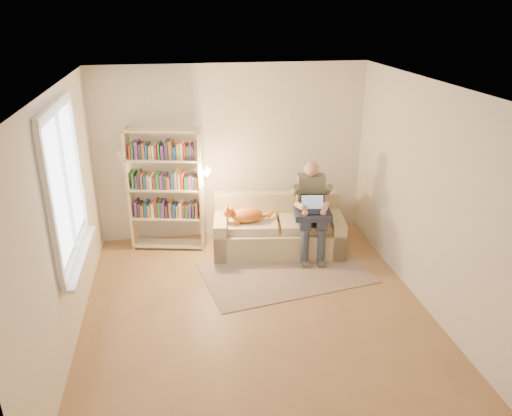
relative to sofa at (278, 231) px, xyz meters
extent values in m
plane|color=olive|center=(-0.57, -1.56, -0.28)|extent=(4.50, 4.50, 0.00)
cube|color=white|center=(-0.57, -1.56, 2.32)|extent=(4.00, 4.50, 0.02)
cube|color=silver|center=(-2.57, -1.56, 1.02)|extent=(0.02, 4.50, 2.60)
cube|color=silver|center=(1.43, -1.56, 1.02)|extent=(0.02, 4.50, 2.60)
cube|color=silver|center=(-0.57, 0.69, 1.02)|extent=(4.00, 0.02, 2.60)
cube|color=silver|center=(-0.57, -3.81, 1.02)|extent=(4.00, 0.02, 2.60)
plane|color=white|center=(-2.54, -1.36, 1.37)|extent=(0.00, 1.50, 1.50)
cube|color=white|center=(-2.53, -1.36, 2.16)|extent=(0.05, 1.50, 0.08)
cube|color=white|center=(-2.53, -1.36, 0.58)|extent=(0.05, 1.50, 0.08)
cube|color=white|center=(-2.53, -1.36, 1.37)|extent=(0.04, 0.05, 1.50)
cube|color=white|center=(-2.49, -1.36, 0.53)|extent=(0.12, 1.52, 0.04)
cube|color=tan|center=(-0.01, -0.04, -0.09)|extent=(1.93, 1.07, 0.39)
cube|color=tan|center=(0.04, 0.28, 0.30)|extent=(1.85, 0.43, 0.40)
cube|color=tan|center=(-0.82, 0.07, -0.01)|extent=(0.29, 0.84, 0.55)
cube|color=tan|center=(0.81, -0.15, -0.01)|extent=(0.29, 0.84, 0.55)
cube|color=beige|center=(-0.42, -0.03, 0.16)|extent=(0.85, 0.65, 0.11)
cube|color=beige|center=(0.40, -0.14, 0.16)|extent=(0.85, 0.65, 0.11)
cube|color=#6C6E59|center=(0.44, -0.07, 0.61)|extent=(0.40, 0.26, 0.52)
sphere|color=tan|center=(0.44, -0.09, 0.97)|extent=(0.21, 0.21, 0.21)
cube|color=#343B49|center=(0.30, -0.30, 0.30)|extent=(0.21, 0.44, 0.16)
cube|color=#343B49|center=(0.52, -0.33, 0.30)|extent=(0.21, 0.44, 0.16)
cylinder|color=#343B49|center=(0.27, -0.51, -0.03)|extent=(0.11, 0.11, 0.52)
cylinder|color=#343B49|center=(0.50, -0.54, -0.03)|extent=(0.11, 0.11, 0.52)
ellipsoid|color=orange|center=(-0.42, -0.06, 0.31)|extent=(0.48, 0.30, 0.20)
sphere|color=orange|center=(-0.69, -0.06, 0.38)|extent=(0.16, 0.16, 0.16)
cylinder|color=orange|center=(-0.18, -0.04, 0.27)|extent=(0.22, 0.07, 0.06)
cube|color=#242A3F|center=(0.38, -0.33, 0.39)|extent=(0.55, 0.47, 0.08)
cube|color=black|center=(0.38, -0.37, 0.44)|extent=(0.36, 0.27, 0.02)
cube|color=black|center=(0.39, -0.26, 0.54)|extent=(0.34, 0.11, 0.22)
plane|color=#8CA5CC|center=(0.39, -0.26, 0.54)|extent=(0.31, 0.11, 0.29)
cube|color=beige|center=(-2.08, 0.45, 0.62)|extent=(0.09, 0.27, 1.80)
cube|color=beige|center=(-1.07, 0.23, 0.62)|extent=(0.09, 0.27, 1.80)
cube|color=beige|center=(-1.57, 0.34, -0.24)|extent=(1.10, 0.49, 0.03)
cube|color=beige|center=(-1.57, 0.34, 0.20)|extent=(1.10, 0.49, 0.03)
cube|color=beige|center=(-1.57, 0.34, 0.64)|extent=(1.10, 0.49, 0.03)
cube|color=beige|center=(-1.57, 0.34, 1.08)|extent=(1.10, 0.49, 0.03)
cube|color=beige|center=(-1.57, 0.34, 1.49)|extent=(1.10, 0.49, 0.03)
cube|color=#995933|center=(-1.57, 0.34, 0.32)|extent=(0.94, 0.40, 0.21)
cube|color=#1E4C8C|center=(-1.57, 0.34, 0.76)|extent=(0.94, 0.40, 0.21)
cube|color=gold|center=(-1.57, 0.34, 1.20)|extent=(0.94, 0.40, 0.21)
cylinder|color=silver|center=(-1.14, 0.25, 0.67)|extent=(0.10, 0.10, 0.04)
cone|color=silver|center=(-1.02, 0.10, 0.95)|extent=(0.14, 0.16, 0.15)
cube|color=gray|center=(-0.04, -0.72, -0.28)|extent=(2.36, 1.65, 0.01)
camera|label=1|loc=(-1.39, -6.45, 3.08)|focal=35.00mm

